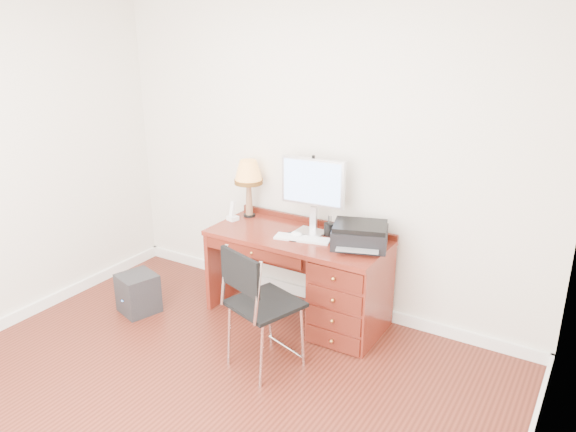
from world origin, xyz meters
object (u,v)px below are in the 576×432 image
Objects in this scene: phone at (233,215)px; equipment_box at (138,293)px; chair at (259,299)px; leg_lamp at (248,176)px; desk at (332,281)px; printer at (360,235)px; monitor at (313,186)px.

phone reaches higher than equipment_box.
leg_lamp is at bearing 145.64° from chair.
phone is at bearing -112.43° from leg_lamp.
desk is 0.48m from printer.
chair is (-0.37, -0.86, -0.26)m from printer.
printer is at bearing 84.36° from chair.
monitor is 0.66× the size of chair.
chair reaches higher than printer.
printer is 2.93× the size of phone.
printer is (0.21, 0.05, 0.43)m from desk.
monitor is 0.68m from leg_lamp.
phone is (-0.74, -0.11, -0.35)m from monitor.
desk is at bearing 13.06° from phone.
phone is at bearing -175.55° from monitor.
desk is at bearing 39.94° from equipment_box.
phone is (-0.07, -0.16, -0.33)m from leg_lamp.
printer is 2.01m from equipment_box.
phone is at bearing 153.03° from chair.
equipment_box is at bearing -177.59° from printer.
monitor is 3.64× the size of phone.
phone is (-1.21, -0.03, -0.04)m from printer.
phone is 1.20m from chair.
leg_lamp is at bearing 154.30° from printer.
leg_lamp is at bearing 81.67° from phone.
chair is (0.77, -0.99, -0.55)m from leg_lamp.
desk is 1.70m from equipment_box.
monitor is at bearing 48.40° from equipment_box.
printer is at bearing 38.83° from equipment_box.
chair is (-0.16, -0.81, 0.17)m from desk.
chair is (0.84, -0.83, -0.22)m from phone.
printer is 0.98× the size of leg_lamp.
leg_lamp is (-1.14, 0.13, 0.29)m from printer.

